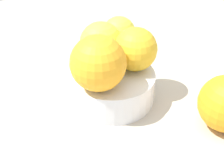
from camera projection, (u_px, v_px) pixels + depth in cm
name	position (u px, v px, depth cm)	size (l,w,h in cm)	color
ground_plane	(112.00, 103.00, 56.35)	(110.00, 110.00, 2.00)	#BCB29E
fruit_bowl	(112.00, 87.00, 54.42)	(14.12, 14.12, 4.99)	silver
orange_in_bowl_0	(98.00, 63.00, 47.54)	(8.41, 8.41, 8.41)	#F9A823
orange_in_bowl_1	(101.00, 43.00, 54.01)	(7.17, 7.17, 7.17)	yellow
orange_in_bowl_2	(136.00, 50.00, 52.10)	(7.13, 7.13, 7.13)	yellow
orange_loose_0	(119.00, 33.00, 68.63)	(6.99, 6.99, 6.99)	yellow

